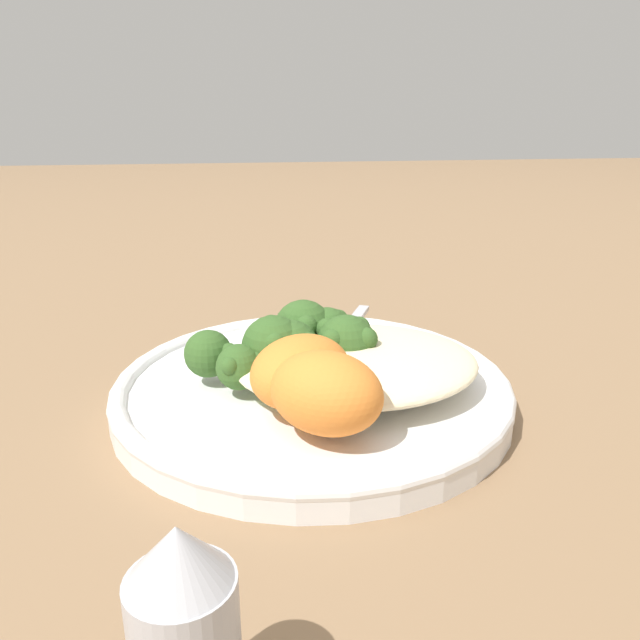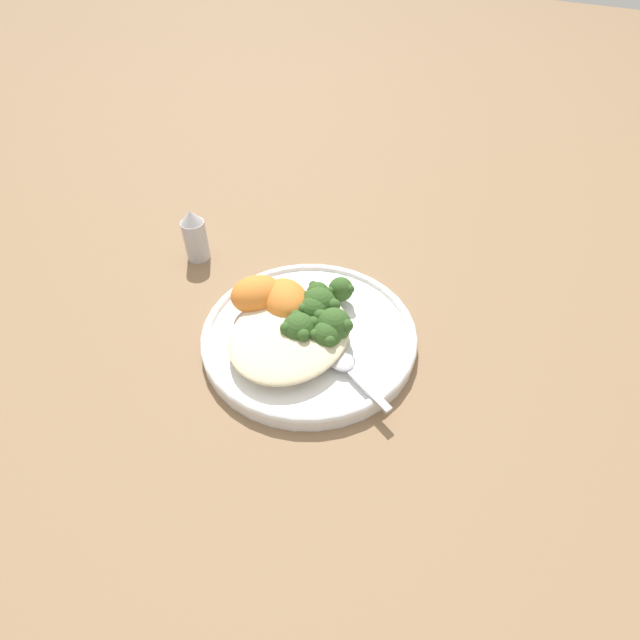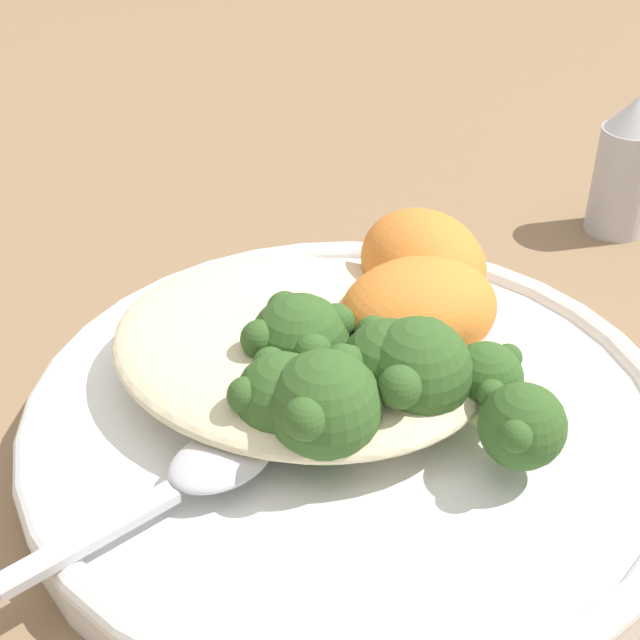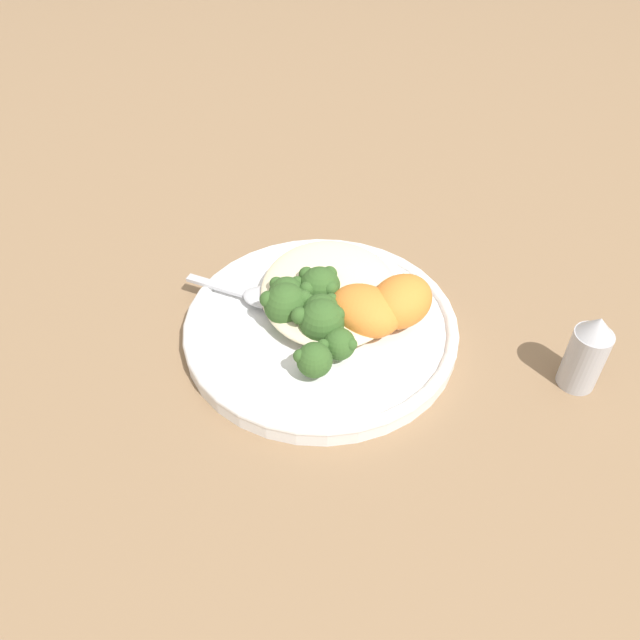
{
  "view_description": "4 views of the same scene",
  "coord_description": "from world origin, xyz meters",
  "px_view_note": "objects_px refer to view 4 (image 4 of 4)",
  "views": [
    {
      "loc": [
        0.06,
        0.39,
        0.2
      ],
      "look_at": [
        -0.0,
        -0.01,
        0.06
      ],
      "focal_mm": 35.0,
      "sensor_mm": 36.0,
      "label": 1
    },
    {
      "loc": [
        -0.37,
        -0.22,
        0.47
      ],
      "look_at": [
        0.02,
        -0.01,
        0.03
      ],
      "focal_mm": 28.0,
      "sensor_mm": 36.0,
      "label": 2
    },
    {
      "loc": [
        0.11,
        -0.26,
        0.25
      ],
      "look_at": [
        -0.01,
        -0.0,
        0.06
      ],
      "focal_mm": 50.0,
      "sensor_mm": 36.0,
      "label": 3
    },
    {
      "loc": [
        0.45,
        -0.02,
        0.44
      ],
      "look_at": [
        0.02,
        -0.0,
        0.04
      ],
      "focal_mm": 35.0,
      "sensor_mm": 36.0,
      "label": 4
    }
  ],
  "objects_px": {
    "broccoli_stalk_1": "(301,299)",
    "broccoli_stalk_5": "(326,349)",
    "sweet_potato_chunk_0": "(365,311)",
    "broccoli_stalk_2": "(298,306)",
    "broccoli_stalk_3": "(325,314)",
    "spoon": "(254,295)",
    "broccoli_stalk_0": "(325,291)",
    "quinoa_mound": "(330,290)",
    "plate": "(325,326)",
    "sweet_potato_chunk_1": "(401,301)",
    "broccoli_stalk_4": "(323,320)",
    "salt_shaker": "(587,352)",
    "broccoli_stalk_6": "(347,334)"
  },
  "relations": [
    {
      "from": "broccoli_stalk_3",
      "to": "broccoli_stalk_4",
      "type": "distance_m",
      "value": 0.01
    },
    {
      "from": "broccoli_stalk_3",
      "to": "broccoli_stalk_6",
      "type": "height_order",
      "value": "broccoli_stalk_3"
    },
    {
      "from": "quinoa_mound",
      "to": "sweet_potato_chunk_1",
      "type": "relative_size",
      "value": 2.4
    },
    {
      "from": "broccoli_stalk_0",
      "to": "broccoli_stalk_3",
      "type": "distance_m",
      "value": 0.03
    },
    {
      "from": "sweet_potato_chunk_1",
      "to": "broccoli_stalk_1",
      "type": "bearing_deg",
      "value": -98.93
    },
    {
      "from": "broccoli_stalk_1",
      "to": "broccoli_stalk_6",
      "type": "xyz_separation_m",
      "value": [
        0.05,
        0.04,
        -0.0
      ]
    },
    {
      "from": "broccoli_stalk_4",
      "to": "broccoli_stalk_2",
      "type": "bearing_deg",
      "value": -72.42
    },
    {
      "from": "sweet_potato_chunk_1",
      "to": "spoon",
      "type": "bearing_deg",
      "value": -103.99
    },
    {
      "from": "broccoli_stalk_4",
      "to": "salt_shaker",
      "type": "height_order",
      "value": "salt_shaker"
    },
    {
      "from": "broccoli_stalk_3",
      "to": "broccoli_stalk_4",
      "type": "relative_size",
      "value": 0.89
    },
    {
      "from": "broccoli_stalk_3",
      "to": "spoon",
      "type": "height_order",
      "value": "broccoli_stalk_3"
    },
    {
      "from": "plate",
      "to": "broccoli_stalk_5",
      "type": "bearing_deg",
      "value": -1.2
    },
    {
      "from": "broccoli_stalk_4",
      "to": "broccoli_stalk_1",
      "type": "bearing_deg",
      "value": -90.67
    },
    {
      "from": "salt_shaker",
      "to": "broccoli_stalk_1",
      "type": "bearing_deg",
      "value": -108.38
    },
    {
      "from": "broccoli_stalk_1",
      "to": "broccoli_stalk_2",
      "type": "relative_size",
      "value": 1.06
    },
    {
      "from": "broccoli_stalk_4",
      "to": "spoon",
      "type": "height_order",
      "value": "broccoli_stalk_4"
    },
    {
      "from": "plate",
      "to": "broccoli_stalk_3",
      "type": "xyz_separation_m",
      "value": [
        0.01,
        -0.0,
        0.03
      ]
    },
    {
      "from": "spoon",
      "to": "salt_shaker",
      "type": "relative_size",
      "value": 1.3
    },
    {
      "from": "broccoli_stalk_3",
      "to": "sweet_potato_chunk_1",
      "type": "height_order",
      "value": "sweet_potato_chunk_1"
    },
    {
      "from": "broccoli_stalk_5",
      "to": "sweet_potato_chunk_1",
      "type": "bearing_deg",
      "value": 159.85
    },
    {
      "from": "broccoli_stalk_5",
      "to": "salt_shaker",
      "type": "xyz_separation_m",
      "value": [
        0.02,
        0.23,
        0.0
      ]
    },
    {
      "from": "broccoli_stalk_5",
      "to": "spoon",
      "type": "bearing_deg",
      "value": -106.26
    },
    {
      "from": "broccoli_stalk_4",
      "to": "broccoli_stalk_6",
      "type": "distance_m",
      "value": 0.03
    },
    {
      "from": "broccoli_stalk_6",
      "to": "sweet_potato_chunk_1",
      "type": "bearing_deg",
      "value": 147.82
    },
    {
      "from": "broccoli_stalk_2",
      "to": "broccoli_stalk_3",
      "type": "height_order",
      "value": "broccoli_stalk_2"
    },
    {
      "from": "broccoli_stalk_2",
      "to": "broccoli_stalk_4",
      "type": "bearing_deg",
      "value": 136.65
    },
    {
      "from": "salt_shaker",
      "to": "quinoa_mound",
      "type": "bearing_deg",
      "value": -114.08
    },
    {
      "from": "broccoli_stalk_2",
      "to": "broccoli_stalk_4",
      "type": "relative_size",
      "value": 1.18
    },
    {
      "from": "spoon",
      "to": "salt_shaker",
      "type": "bearing_deg",
      "value": -173.85
    },
    {
      "from": "broccoli_stalk_5",
      "to": "salt_shaker",
      "type": "height_order",
      "value": "salt_shaker"
    },
    {
      "from": "broccoli_stalk_3",
      "to": "sweet_potato_chunk_0",
      "type": "bearing_deg",
      "value": 162.85
    },
    {
      "from": "quinoa_mound",
      "to": "salt_shaker",
      "type": "xyz_separation_m",
      "value": [
        0.1,
        0.22,
        0.01
      ]
    },
    {
      "from": "quinoa_mound",
      "to": "broccoli_stalk_2",
      "type": "height_order",
      "value": "broccoli_stalk_2"
    },
    {
      "from": "broccoli_stalk_0",
      "to": "broccoli_stalk_2",
      "type": "height_order",
      "value": "broccoli_stalk_2"
    },
    {
      "from": "quinoa_mound",
      "to": "broccoli_stalk_4",
      "type": "height_order",
      "value": "broccoli_stalk_4"
    },
    {
      "from": "broccoli_stalk_2",
      "to": "sweet_potato_chunk_1",
      "type": "height_order",
      "value": "sweet_potato_chunk_1"
    },
    {
      "from": "broccoli_stalk_1",
      "to": "broccoli_stalk_5",
      "type": "height_order",
      "value": "broccoli_stalk_1"
    },
    {
      "from": "broccoli_stalk_2",
      "to": "quinoa_mound",
      "type": "bearing_deg",
      "value": -137.78
    },
    {
      "from": "broccoli_stalk_2",
      "to": "sweet_potato_chunk_0",
      "type": "xyz_separation_m",
      "value": [
        0.01,
        0.06,
        0.0
      ]
    },
    {
      "from": "broccoli_stalk_2",
      "to": "spoon",
      "type": "relative_size",
      "value": 1.0
    },
    {
      "from": "broccoli_stalk_4",
      "to": "sweet_potato_chunk_0",
      "type": "height_order",
      "value": "same"
    },
    {
      "from": "broccoli_stalk_0",
      "to": "sweet_potato_chunk_1",
      "type": "relative_size",
      "value": 1.26
    },
    {
      "from": "sweet_potato_chunk_0",
      "to": "broccoli_stalk_4",
      "type": "bearing_deg",
      "value": -75.2
    },
    {
      "from": "broccoli_stalk_1",
      "to": "sweet_potato_chunk_0",
      "type": "bearing_deg",
      "value": 170.58
    },
    {
      "from": "plate",
      "to": "broccoli_stalk_3",
      "type": "bearing_deg",
      "value": -3.14
    },
    {
      "from": "quinoa_mound",
      "to": "spoon",
      "type": "height_order",
      "value": "quinoa_mound"
    },
    {
      "from": "broccoli_stalk_0",
      "to": "broccoli_stalk_4",
      "type": "height_order",
      "value": "broccoli_stalk_4"
    },
    {
      "from": "broccoli_stalk_6",
      "to": "broccoli_stalk_3",
      "type": "bearing_deg",
      "value": -109.62
    },
    {
      "from": "broccoli_stalk_2",
      "to": "broccoli_stalk_4",
      "type": "xyz_separation_m",
      "value": [
        0.02,
        0.02,
        0.0
      ]
    },
    {
      "from": "quinoa_mound",
      "to": "broccoli_stalk_0",
      "type": "relative_size",
      "value": 1.92
    }
  ]
}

